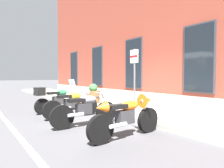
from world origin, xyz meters
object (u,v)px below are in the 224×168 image
motorcycle_green_touring (57,99)px  motorcycle_grey_naked (86,110)px  motorcycle_yellow_naked (72,104)px  motorcycle_orange_sport (129,114)px  parking_sign (134,72)px  barrel_planter (93,95)px

motorcycle_green_touring → motorcycle_grey_naked: (2.64, -0.11, -0.07)m
motorcycle_yellow_naked → motorcycle_orange_sport: (2.87, 0.13, 0.07)m
motorcycle_grey_naked → motorcycle_green_touring: bearing=177.6°
motorcycle_grey_naked → motorcycle_orange_sport: 1.58m
motorcycle_orange_sport → parking_sign: size_ratio=0.96×
motorcycle_orange_sport → parking_sign: (-1.47, 1.52, 1.05)m
motorcycle_yellow_naked → motorcycle_grey_naked: motorcycle_grey_naked is taller
parking_sign → motorcycle_yellow_naked: bearing=-130.2°
motorcycle_green_touring → motorcycle_orange_sport: size_ratio=0.98×
motorcycle_orange_sport → motorcycle_green_touring: bearing=-177.1°
motorcycle_grey_naked → parking_sign: parking_sign is taller
motorcycle_green_touring → motorcycle_yellow_naked: (1.31, 0.08, -0.07)m
parking_sign → barrel_planter: size_ratio=2.38×
motorcycle_orange_sport → barrel_planter: barrel_planter is taller
motorcycle_yellow_naked → barrel_planter: bearing=133.3°
motorcycle_yellow_naked → parking_sign: size_ratio=0.94×
parking_sign → motorcycle_grey_naked: bearing=-92.2°
motorcycle_orange_sport → motorcycle_yellow_naked: bearing=-177.3°
motorcycle_grey_naked → motorcycle_orange_sport: size_ratio=0.98×
motorcycle_green_touring → motorcycle_grey_naked: 2.65m
motorcycle_green_touring → barrel_planter: motorcycle_green_touring is taller
motorcycle_yellow_naked → motorcycle_grey_naked: size_ratio=1.00×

